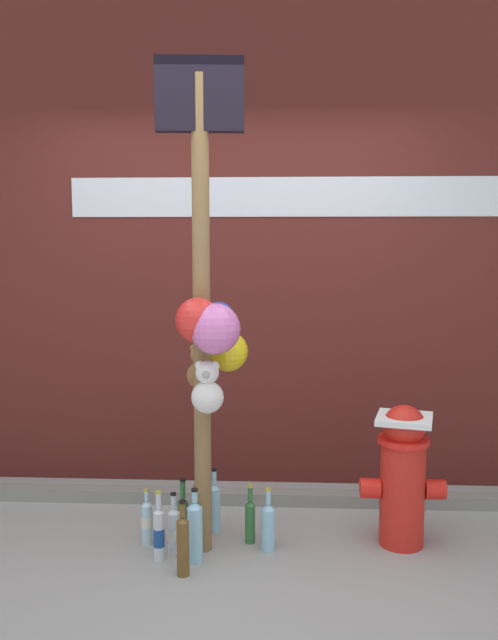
{
  "coord_description": "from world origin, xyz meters",
  "views": [
    {
      "loc": [
        0.31,
        -2.88,
        1.65
      ],
      "look_at": [
        0.14,
        0.49,
        1.24
      ],
      "focal_mm": 37.16,
      "sensor_mm": 36.0,
      "label": 1
    }
  ],
  "objects_px": {
    "memorial_post": "(208,302)",
    "bottle_7": "(159,533)",
    "bottle_8": "(147,521)",
    "bottle_3": "(183,544)",
    "bottle_5": "(199,507)",
    "bottle_4": "(250,519)",
    "bottle_9": "(183,518)",
    "bottle_1": "(268,525)",
    "bottle_2": "(195,531)",
    "bottle_6": "(174,529)",
    "bottle_0": "(214,506)",
    "fire_hydrant": "(403,472)"
  },
  "relations": [
    {
      "from": "bottle_1",
      "to": "bottle_4",
      "type": "distance_m",
      "value": 0.13
    },
    {
      "from": "bottle_1",
      "to": "bottle_4",
      "type": "height_order",
      "value": "bottle_1"
    },
    {
      "from": "bottle_1",
      "to": "bottle_8",
      "type": "distance_m",
      "value": 0.66
    },
    {
      "from": "bottle_0",
      "to": "bottle_1",
      "type": "relative_size",
      "value": 1.08
    },
    {
      "from": "bottle_7",
      "to": "bottle_8",
      "type": "xyz_separation_m",
      "value": [
        -0.1,
        0.18,
        -0.02
      ]
    },
    {
      "from": "bottle_3",
      "to": "bottle_9",
      "type": "bearing_deg",
      "value": 98.56
    },
    {
      "from": "memorial_post",
      "to": "bottle_2",
      "type": "xyz_separation_m",
      "value": [
        -0.06,
        -0.13,
        -1.17
      ]
    },
    {
      "from": "bottle_0",
      "to": "bottle_4",
      "type": "relative_size",
      "value": 1.13
    },
    {
      "from": "bottle_5",
      "to": "memorial_post",
      "type": "bearing_deg",
      "value": -66.2
    },
    {
      "from": "bottle_3",
      "to": "bottle_5",
      "type": "bearing_deg",
      "value": 87.35
    },
    {
      "from": "bottle_7",
      "to": "bottle_8",
      "type": "bearing_deg",
      "value": 119.36
    },
    {
      "from": "memorial_post",
      "to": "bottle_7",
      "type": "distance_m",
      "value": 1.22
    },
    {
      "from": "bottle_0",
      "to": "bottle_2",
      "type": "relative_size",
      "value": 0.95
    },
    {
      "from": "bottle_2",
      "to": "bottle_0",
      "type": "bearing_deg",
      "value": 80.02
    },
    {
      "from": "memorial_post",
      "to": "bottle_3",
      "type": "distance_m",
      "value": 1.2
    },
    {
      "from": "bottle_3",
      "to": "fire_hydrant",
      "type": "bearing_deg",
      "value": 19.27
    },
    {
      "from": "bottle_3",
      "to": "bottle_4",
      "type": "bearing_deg",
      "value": 49.91
    },
    {
      "from": "memorial_post",
      "to": "bottle_8",
      "type": "xyz_separation_m",
      "value": [
        -0.35,
        0.06,
        -1.21
      ]
    },
    {
      "from": "bottle_2",
      "to": "bottle_9",
      "type": "distance_m",
      "value": 0.22
    },
    {
      "from": "bottle_4",
      "to": "bottle_9",
      "type": "height_order",
      "value": "bottle_9"
    },
    {
      "from": "bottle_9",
      "to": "memorial_post",
      "type": "bearing_deg",
      "value": -25.75
    },
    {
      "from": "bottle_6",
      "to": "bottle_9",
      "type": "xyz_separation_m",
      "value": [
        0.04,
        0.09,
        0.02
      ]
    },
    {
      "from": "bottle_1",
      "to": "bottle_9",
      "type": "bearing_deg",
      "value": 173.61
    },
    {
      "from": "memorial_post",
      "to": "bottle_5",
      "type": "xyz_separation_m",
      "value": [
        -0.08,
        0.19,
        -1.17
      ]
    },
    {
      "from": "bottle_6",
      "to": "bottle_4",
      "type": "bearing_deg",
      "value": 17.32
    },
    {
      "from": "bottle_3",
      "to": "bottle_6",
      "type": "bearing_deg",
      "value": 109.36
    },
    {
      "from": "bottle_0",
      "to": "bottle_3",
      "type": "bearing_deg",
      "value": -101.75
    },
    {
      "from": "bottle_2",
      "to": "bottle_3",
      "type": "xyz_separation_m",
      "value": [
        -0.04,
        -0.14,
        -0.0
      ]
    },
    {
      "from": "bottle_2",
      "to": "memorial_post",
      "type": "bearing_deg",
      "value": 63.21
    },
    {
      "from": "bottle_1",
      "to": "bottle_9",
      "type": "relative_size",
      "value": 0.93
    },
    {
      "from": "bottle_5",
      "to": "bottle_8",
      "type": "relative_size",
      "value": 1.2
    },
    {
      "from": "fire_hydrant",
      "to": "bottle_5",
      "type": "height_order",
      "value": "fire_hydrant"
    },
    {
      "from": "bottle_7",
      "to": "bottle_5",
      "type": "bearing_deg",
      "value": 60.63
    },
    {
      "from": "bottle_9",
      "to": "bottle_1",
      "type": "bearing_deg",
      "value": -6.39
    },
    {
      "from": "bottle_2",
      "to": "bottle_6",
      "type": "xyz_separation_m",
      "value": [
        -0.13,
        0.11,
        -0.04
      ]
    },
    {
      "from": "bottle_8",
      "to": "bottle_3",
      "type": "bearing_deg",
      "value": -53.13
    },
    {
      "from": "bottle_3",
      "to": "bottle_4",
      "type": "distance_m",
      "value": 0.49
    },
    {
      "from": "bottle_0",
      "to": "bottle_2",
      "type": "bearing_deg",
      "value": -99.98
    },
    {
      "from": "bottle_2",
      "to": "bottle_8",
      "type": "height_order",
      "value": "bottle_2"
    },
    {
      "from": "bottle_6",
      "to": "bottle_0",
      "type": "bearing_deg",
      "value": 52.75
    },
    {
      "from": "bottle_6",
      "to": "bottle_8",
      "type": "height_order",
      "value": "bottle_6"
    },
    {
      "from": "bottle_8",
      "to": "bottle_9",
      "type": "distance_m",
      "value": 0.2
    },
    {
      "from": "bottle_3",
      "to": "bottle_7",
      "type": "relative_size",
      "value": 1.04
    },
    {
      "from": "bottle_7",
      "to": "memorial_post",
      "type": "bearing_deg",
      "value": 24.04
    },
    {
      "from": "bottle_3",
      "to": "bottle_5",
      "type": "height_order",
      "value": "bottle_3"
    },
    {
      "from": "fire_hydrant",
      "to": "bottle_1",
      "type": "distance_m",
      "value": 0.78
    },
    {
      "from": "memorial_post",
      "to": "bottle_1",
      "type": "distance_m",
      "value": 1.24
    },
    {
      "from": "bottle_5",
      "to": "bottle_3",
      "type": "bearing_deg",
      "value": -92.65
    },
    {
      "from": "bottle_0",
      "to": "bottle_9",
      "type": "relative_size",
      "value": 1.01
    },
    {
      "from": "memorial_post",
      "to": "bottle_7",
      "type": "relative_size",
      "value": 6.89
    }
  ]
}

